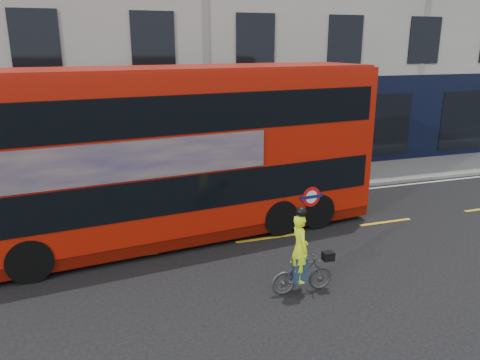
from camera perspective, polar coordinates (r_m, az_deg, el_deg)
name	(u,v)px	position (r m, az deg, el deg)	size (l,w,h in m)	color
ground	(287,260)	(12.23, 5.78, -9.73)	(120.00, 120.00, 0.00)	black
pavement	(218,187)	(17.92, -2.66, -0.91)	(60.00, 3.00, 0.12)	slate
kerb	(230,199)	(16.54, -1.24, -2.35)	(60.00, 0.12, 0.13)	gray
road_edge_line	(232,203)	(16.29, -0.93, -2.87)	(58.00, 0.10, 0.01)	silver
lane_dashes	(266,238)	(13.48, 3.18, -7.10)	(58.00, 0.12, 0.01)	gold
bus	(173,153)	(13.05, -8.16, 3.26)	(12.04, 3.99, 4.77)	#AB1506
cyclist	(302,264)	(10.52, 7.51, -10.12)	(1.46, 0.57, 2.03)	#434648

